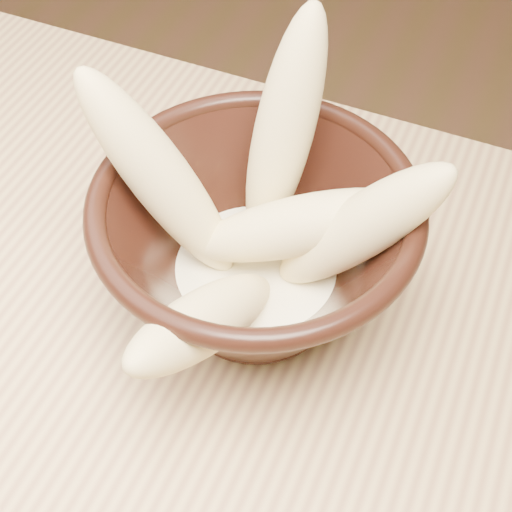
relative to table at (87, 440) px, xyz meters
The scene contains 8 objects.
table is the anchor object (origin of this frame).
bowl 0.22m from the table, 54.01° to the left, with size 0.24×0.24×0.13m.
milk_puddle 0.20m from the table, 54.01° to the left, with size 0.13×0.13×0.02m, color #FCF5CB.
banana_upright 0.30m from the table, 64.56° to the left, with size 0.04×0.04×0.19m, color #EEDD8C.
banana_left 0.24m from the table, 78.42° to the left, with size 0.04×0.04×0.18m, color #EEDD8C.
banana_right 0.29m from the table, 41.54° to the left, with size 0.04×0.04×0.16m, color #EEDD8C.
banana_across 0.26m from the table, 49.16° to the left, with size 0.04×0.04×0.16m, color #EEDD8C.
banana_front 0.20m from the table, 28.84° to the left, with size 0.04×0.04×0.16m, color #EEDD8C.
Camera 1 is at (0.23, -0.17, 1.23)m, focal length 50.00 mm.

